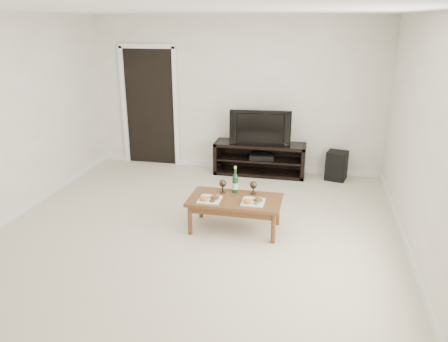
% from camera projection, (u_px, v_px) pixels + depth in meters
% --- Properties ---
extents(floor, '(5.50, 5.50, 0.00)m').
position_uv_depth(floor, '(192.00, 238.00, 5.31)').
color(floor, beige).
rests_on(floor, ground).
extents(back_wall, '(5.00, 0.04, 2.60)m').
position_uv_depth(back_wall, '(236.00, 95.00, 7.44)').
color(back_wall, white).
rests_on(back_wall, ground).
extents(ceiling, '(5.00, 5.50, 0.04)m').
position_uv_depth(ceiling, '(186.00, 9.00, 4.45)').
color(ceiling, white).
rests_on(ceiling, back_wall).
extents(doorway, '(0.90, 0.02, 2.05)m').
position_uv_depth(doorway, '(150.00, 108.00, 7.81)').
color(doorway, black).
rests_on(doorway, ground).
extents(media_console, '(1.53, 0.45, 0.55)m').
position_uv_depth(media_console, '(260.00, 159.00, 7.43)').
color(media_console, black).
rests_on(media_console, ground).
extents(television, '(1.02, 0.21, 0.58)m').
position_uv_depth(television, '(261.00, 126.00, 7.24)').
color(television, black).
rests_on(television, media_console).
extents(av_receiver, '(0.43, 0.34, 0.08)m').
position_uv_depth(av_receiver, '(262.00, 156.00, 7.39)').
color(av_receiver, black).
rests_on(av_receiver, media_console).
extents(subwoofer, '(0.38, 0.38, 0.48)m').
position_uv_depth(subwoofer, '(336.00, 166.00, 7.20)').
color(subwoofer, black).
rests_on(subwoofer, ground).
extents(coffee_table, '(1.15, 0.63, 0.42)m').
position_uv_depth(coffee_table, '(235.00, 214.00, 5.47)').
color(coffee_table, brown).
rests_on(coffee_table, ground).
extents(plate_left, '(0.27, 0.27, 0.07)m').
position_uv_depth(plate_left, '(210.00, 198.00, 5.34)').
color(plate_left, white).
rests_on(plate_left, coffee_table).
extents(plate_right, '(0.27, 0.27, 0.07)m').
position_uv_depth(plate_right, '(253.00, 200.00, 5.26)').
color(plate_right, white).
rests_on(plate_right, coffee_table).
extents(wine_bottle, '(0.07, 0.07, 0.35)m').
position_uv_depth(wine_bottle, '(235.00, 179.00, 5.54)').
color(wine_bottle, '#0E361A').
rests_on(wine_bottle, coffee_table).
extents(goblet_left, '(0.09, 0.09, 0.17)m').
position_uv_depth(goblet_left, '(223.00, 186.00, 5.58)').
color(goblet_left, '#362D1D').
rests_on(goblet_left, coffee_table).
extents(goblet_right, '(0.09, 0.09, 0.17)m').
position_uv_depth(goblet_right, '(253.00, 188.00, 5.52)').
color(goblet_right, '#362D1D').
rests_on(goblet_right, coffee_table).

